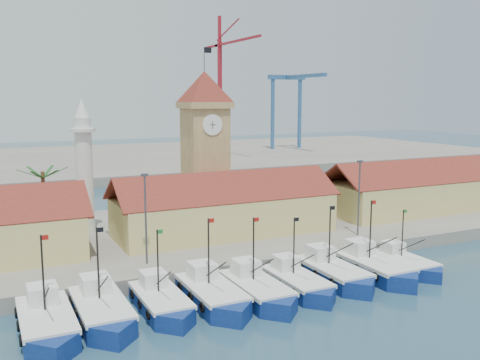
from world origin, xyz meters
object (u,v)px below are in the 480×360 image
boat_0 (47,325)px  clock_tower (205,144)px  boat_4 (258,292)px  minaret (84,165)px

boat_0 → clock_tower: (22.45, 23.53, 11.13)m
boat_0 → clock_tower: size_ratio=0.47×
boat_4 → minaret: size_ratio=0.63×
boat_0 → minaret: 28.05m
clock_tower → minaret: (-15.00, 2.00, -2.23)m
boat_0 → clock_tower: clock_tower is taller
boat_4 → minaret: (-10.20, 26.07, 8.93)m
boat_4 → minaret: 29.39m
boat_4 → clock_tower: size_ratio=0.45×
boat_0 → boat_4: bearing=-1.8°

